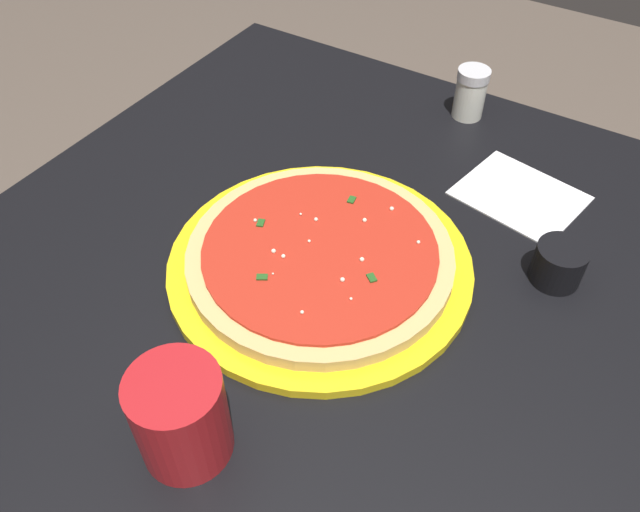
{
  "coord_description": "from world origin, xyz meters",
  "views": [
    {
      "loc": [
        -0.38,
        -0.25,
        1.27
      ],
      "look_at": [
        0.05,
        0.02,
        0.75
      ],
      "focal_mm": 36.26,
      "sensor_mm": 36.0,
      "label": 1
    }
  ],
  "objects_px": {
    "napkin_folded_right": "(520,195)",
    "parmesan_shaker": "(473,94)",
    "pizza": "(320,255)",
    "serving_plate": "(320,265)",
    "cup_small_sauce": "(559,264)",
    "cup_tall_drink": "(181,416)"
  },
  "relations": [
    {
      "from": "napkin_folded_right",
      "to": "parmesan_shaker",
      "type": "relative_size",
      "value": 1.97
    },
    {
      "from": "pizza",
      "to": "parmesan_shaker",
      "type": "xyz_separation_m",
      "value": [
        0.38,
        -0.02,
        0.02
      ]
    },
    {
      "from": "serving_plate",
      "to": "napkin_folded_right",
      "type": "xyz_separation_m",
      "value": [
        0.24,
        -0.15,
        -0.0
      ]
    },
    {
      "from": "serving_plate",
      "to": "cup_small_sauce",
      "type": "height_order",
      "value": "cup_small_sauce"
    },
    {
      "from": "pizza",
      "to": "serving_plate",
      "type": "bearing_deg",
      "value": 169.86
    },
    {
      "from": "serving_plate",
      "to": "cup_small_sauce",
      "type": "bearing_deg",
      "value": -61.38
    },
    {
      "from": "cup_small_sauce",
      "to": "napkin_folded_right",
      "type": "height_order",
      "value": "cup_small_sauce"
    },
    {
      "from": "serving_plate",
      "to": "napkin_folded_right",
      "type": "bearing_deg",
      "value": -31.8
    },
    {
      "from": "napkin_folded_right",
      "to": "pizza",
      "type": "bearing_deg",
      "value": 148.2
    },
    {
      "from": "pizza",
      "to": "cup_tall_drink",
      "type": "bearing_deg",
      "value": -176.59
    },
    {
      "from": "serving_plate",
      "to": "pizza",
      "type": "height_order",
      "value": "pizza"
    },
    {
      "from": "serving_plate",
      "to": "parmesan_shaker",
      "type": "xyz_separation_m",
      "value": [
        0.38,
        -0.02,
        0.03
      ]
    },
    {
      "from": "cup_small_sauce",
      "to": "napkin_folded_right",
      "type": "bearing_deg",
      "value": 34.95
    },
    {
      "from": "cup_tall_drink",
      "to": "pizza",
      "type": "bearing_deg",
      "value": 3.41
    },
    {
      "from": "serving_plate",
      "to": "cup_tall_drink",
      "type": "xyz_separation_m",
      "value": [
        -0.25,
        -0.01,
        0.04
      ]
    },
    {
      "from": "serving_plate",
      "to": "napkin_folded_right",
      "type": "height_order",
      "value": "serving_plate"
    },
    {
      "from": "cup_small_sauce",
      "to": "napkin_folded_right",
      "type": "distance_m",
      "value": 0.14
    },
    {
      "from": "pizza",
      "to": "parmesan_shaker",
      "type": "height_order",
      "value": "parmesan_shaker"
    },
    {
      "from": "parmesan_shaker",
      "to": "serving_plate",
      "type": "bearing_deg",
      "value": 176.35
    },
    {
      "from": "pizza",
      "to": "parmesan_shaker",
      "type": "relative_size",
      "value": 4.04
    },
    {
      "from": "cup_tall_drink",
      "to": "napkin_folded_right",
      "type": "bearing_deg",
      "value": -15.41
    },
    {
      "from": "napkin_folded_right",
      "to": "parmesan_shaker",
      "type": "height_order",
      "value": "parmesan_shaker"
    }
  ]
}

